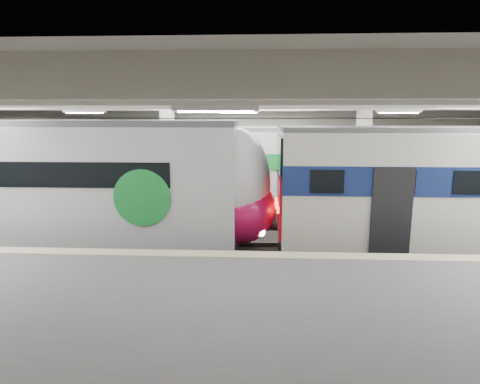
{
  "coord_description": "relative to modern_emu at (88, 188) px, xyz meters",
  "views": [
    {
      "loc": [
        0.82,
        -13.56,
        4.84
      ],
      "look_at": [
        0.1,
        1.0,
        2.0
      ],
      "focal_mm": 30.0,
      "sensor_mm": 36.0,
      "label": 1
    }
  ],
  "objects": [
    {
      "name": "station_hall",
      "position": [
        5.22,
        -1.74,
        0.97
      ],
      "size": [
        36.0,
        24.0,
        5.75
      ],
      "color": "black",
      "rests_on": "ground"
    },
    {
      "name": "modern_emu",
      "position": [
        0.0,
        0.0,
        0.0
      ],
      "size": [
        14.46,
        2.98,
        4.63
      ],
      "color": "silver",
      "rests_on": "ground"
    },
    {
      "name": "older_rer",
      "position": [
        13.36,
        0.0,
        0.05
      ],
      "size": [
        13.42,
        2.96,
        4.43
      ],
      "color": "silver",
      "rests_on": "ground"
    },
    {
      "name": "far_train",
      "position": [
        0.27,
        5.5,
        -0.08
      ],
      "size": [
        13.35,
        3.38,
        4.25
      ],
      "rotation": [
        0.0,
        0.0,
        -0.05
      ],
      "color": "silver",
      "rests_on": "ground"
    }
  ]
}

